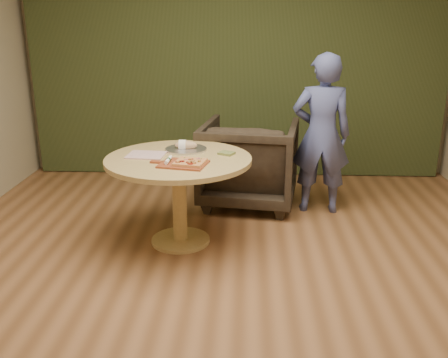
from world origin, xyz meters
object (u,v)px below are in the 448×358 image
at_px(pizza_paddle, 182,164).
at_px(flatbread_pizza, 190,162).
at_px(armchair, 249,159).
at_px(pedestal_table, 179,174).
at_px(serving_tray, 186,149).
at_px(person_standing, 321,135).
at_px(bread_roll, 185,145).
at_px(cutlery_roll, 168,160).

height_order(pizza_paddle, flatbread_pizza, flatbread_pizza).
bearing_deg(flatbread_pizza, armchair, 68.82).
distance_m(pedestal_table, serving_tray, 0.28).
distance_m(flatbread_pizza, person_standing, 1.54).
bearing_deg(bread_roll, pizza_paddle, -86.00).
relative_size(flatbread_pizza, armchair, 0.28).
relative_size(armchair, person_standing, 0.62).
xyz_separation_m(flatbread_pizza, armchair, (0.46, 1.19, -0.30)).
relative_size(pedestal_table, flatbread_pizza, 4.58).
relative_size(serving_tray, armchair, 0.38).
relative_size(pedestal_table, armchair, 1.26).
height_order(pedestal_table, armchair, armchair).
height_order(cutlery_roll, person_standing, person_standing).
bearing_deg(pedestal_table, serving_tray, 81.51).
bearing_deg(flatbread_pizza, person_standing, 42.03).
xyz_separation_m(serving_tray, armchair, (0.55, 0.73, -0.28)).
bearing_deg(cutlery_roll, flatbread_pizza, -12.01).
bearing_deg(flatbread_pizza, pedestal_table, 117.99).
bearing_deg(pedestal_table, bread_roll, 83.61).
bearing_deg(person_standing, pedestal_table, 34.93).
distance_m(flatbread_pizza, bread_roll, 0.48).
relative_size(pizza_paddle, flatbread_pizza, 1.80).
height_order(pedestal_table, cutlery_roll, cutlery_roll).
xyz_separation_m(pedestal_table, flatbread_pizza, (0.12, -0.23, 0.17)).
bearing_deg(armchair, pizza_paddle, 74.49).
bearing_deg(armchair, cutlery_roll, 69.54).
bearing_deg(pizza_paddle, serving_tray, 104.78).
bearing_deg(bread_roll, flatbread_pizza, -78.48).
distance_m(flatbread_pizza, serving_tray, 0.47).
distance_m(serving_tray, armchair, 0.95).
xyz_separation_m(pizza_paddle, bread_roll, (-0.03, 0.45, 0.04)).
xyz_separation_m(pedestal_table, bread_roll, (0.03, 0.24, 0.18)).
bearing_deg(bread_roll, serving_tray, 0.00).
bearing_deg(bread_roll, armchair, 52.52).
relative_size(pizza_paddle, bread_roll, 2.43).
bearing_deg(person_standing, cutlery_roll, 39.29).
distance_m(cutlery_roll, bread_roll, 0.43).
height_order(pedestal_table, pizza_paddle, pizza_paddle).
height_order(pedestal_table, bread_roll, bread_roll).
bearing_deg(serving_tray, flatbread_pizza, -79.53).
bearing_deg(bread_roll, person_standing, 24.45).
height_order(pizza_paddle, person_standing, person_standing).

